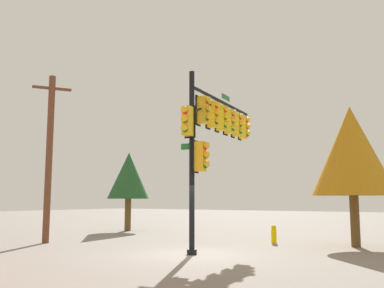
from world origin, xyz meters
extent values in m
plane|color=gray|center=(0.00, 0.00, 0.00)|extent=(120.00, 120.00, 0.00)
cylinder|color=black|center=(0.00, 0.00, 3.42)|extent=(0.20, 0.20, 6.85)
cylinder|color=black|center=(0.00, 0.00, 0.10)|extent=(0.36, 0.36, 0.20)
cylinder|color=black|center=(3.02, 0.35, 6.26)|extent=(6.06, 0.84, 0.14)
cylinder|color=black|center=(1.36, 0.16, 5.76)|extent=(2.76, 0.40, 1.08)
cube|color=yellow|center=(0.93, 0.11, 5.51)|extent=(0.37, 0.40, 1.10)
cube|color=black|center=(0.90, 0.31, 5.51)|extent=(0.44, 0.10, 1.22)
sphere|color=#FF2018|center=(0.96, -0.09, 5.85)|extent=(0.22, 0.22, 0.22)
cylinder|color=yellow|center=(0.97, -0.15, 5.90)|extent=(0.25, 0.17, 0.23)
sphere|color=#855607|center=(0.96, -0.09, 5.51)|extent=(0.22, 0.22, 0.22)
cylinder|color=yellow|center=(0.97, -0.15, 5.56)|extent=(0.25, 0.17, 0.23)
sphere|color=#0B621E|center=(0.96, -0.09, 5.17)|extent=(0.22, 0.22, 0.22)
cylinder|color=yellow|center=(0.97, -0.15, 5.22)|extent=(0.25, 0.17, 0.23)
cube|color=yellow|center=(1.86, 0.22, 5.51)|extent=(0.36, 0.40, 1.10)
cube|color=black|center=(1.83, 0.42, 5.51)|extent=(0.44, 0.09, 1.22)
sphere|color=#FF2018|center=(1.88, 0.02, 5.85)|extent=(0.22, 0.22, 0.22)
cylinder|color=yellow|center=(1.89, -0.04, 5.90)|extent=(0.25, 0.17, 0.23)
sphere|color=#855607|center=(1.88, 0.02, 5.51)|extent=(0.22, 0.22, 0.22)
cylinder|color=yellow|center=(1.89, -0.04, 5.56)|extent=(0.25, 0.17, 0.23)
sphere|color=#0B621E|center=(1.88, 0.02, 5.17)|extent=(0.22, 0.22, 0.22)
cylinder|color=yellow|center=(1.89, -0.04, 5.22)|extent=(0.25, 0.17, 0.23)
cube|color=yellow|center=(2.79, 0.32, 5.51)|extent=(0.37, 0.40, 1.10)
cube|color=black|center=(2.76, 0.52, 5.51)|extent=(0.44, 0.10, 1.22)
sphere|color=#FF2018|center=(2.82, 0.13, 5.85)|extent=(0.22, 0.22, 0.22)
cylinder|color=yellow|center=(2.82, 0.07, 5.90)|extent=(0.25, 0.17, 0.23)
sphere|color=#855607|center=(2.82, 0.13, 5.51)|extent=(0.22, 0.22, 0.22)
cylinder|color=yellow|center=(2.82, 0.07, 5.56)|extent=(0.25, 0.17, 0.23)
sphere|color=#0B621E|center=(2.82, 0.13, 5.17)|extent=(0.22, 0.22, 0.22)
cylinder|color=yellow|center=(2.82, 0.07, 5.22)|extent=(0.25, 0.17, 0.23)
cube|color=yellow|center=(3.72, 0.43, 5.51)|extent=(0.34, 0.38, 1.10)
cube|color=black|center=(3.71, 0.63, 5.51)|extent=(0.44, 0.07, 1.22)
sphere|color=#FF2018|center=(3.73, 0.23, 5.85)|extent=(0.22, 0.22, 0.22)
cylinder|color=yellow|center=(3.74, 0.17, 5.90)|extent=(0.24, 0.16, 0.23)
sphere|color=#855607|center=(3.73, 0.23, 5.51)|extent=(0.22, 0.22, 0.22)
cylinder|color=yellow|center=(3.74, 0.17, 5.56)|extent=(0.24, 0.16, 0.23)
sphere|color=#0B621E|center=(3.73, 0.23, 5.17)|extent=(0.22, 0.22, 0.22)
cylinder|color=yellow|center=(3.74, 0.17, 5.22)|extent=(0.24, 0.16, 0.23)
cube|color=yellow|center=(4.65, 0.54, 5.51)|extent=(0.37, 0.40, 1.10)
cube|color=black|center=(4.62, 0.74, 5.51)|extent=(0.44, 0.10, 1.22)
sphere|color=#FF2018|center=(4.68, 0.34, 5.85)|extent=(0.22, 0.22, 0.22)
cylinder|color=yellow|center=(4.69, 0.28, 5.90)|extent=(0.25, 0.17, 0.23)
sphere|color=#855607|center=(4.68, 0.34, 5.51)|extent=(0.22, 0.22, 0.22)
cylinder|color=yellow|center=(4.69, 0.28, 5.56)|extent=(0.25, 0.17, 0.23)
sphere|color=#0B621E|center=(4.68, 0.34, 5.17)|extent=(0.22, 0.22, 0.22)
cylinder|color=yellow|center=(4.69, 0.28, 5.22)|extent=(0.25, 0.17, 0.23)
cube|color=yellow|center=(5.58, 0.65, 5.51)|extent=(0.37, 0.40, 1.10)
cube|color=black|center=(5.55, 0.85, 5.51)|extent=(0.44, 0.11, 1.22)
sphere|color=#FF2018|center=(5.61, 0.45, 5.85)|extent=(0.22, 0.22, 0.22)
cylinder|color=yellow|center=(5.62, 0.39, 5.90)|extent=(0.25, 0.17, 0.23)
sphere|color=#855607|center=(5.61, 0.45, 5.51)|extent=(0.22, 0.22, 0.22)
cylinder|color=yellow|center=(5.62, 0.39, 5.56)|extent=(0.25, 0.17, 0.23)
sphere|color=#0B621E|center=(5.61, 0.45, 5.17)|extent=(0.22, 0.22, 0.22)
cylinder|color=yellow|center=(5.62, 0.39, 5.22)|extent=(0.25, 0.17, 0.23)
cube|color=yellow|center=(-0.35, -0.04, 4.86)|extent=(0.39, 0.36, 1.10)
cube|color=black|center=(-0.15, -0.02, 4.86)|extent=(0.09, 0.44, 1.22)
sphere|color=#FF2018|center=(-0.55, -0.06, 5.20)|extent=(0.22, 0.22, 0.22)
cylinder|color=yellow|center=(-0.61, -0.07, 5.25)|extent=(0.17, 0.25, 0.23)
sphere|color=#855607|center=(-0.55, -0.06, 4.86)|extent=(0.22, 0.22, 0.22)
cylinder|color=yellow|center=(-0.61, -0.07, 4.91)|extent=(0.17, 0.25, 0.23)
sphere|color=#0B621E|center=(-0.55, -0.06, 4.52)|extent=(0.22, 0.22, 0.22)
cylinder|color=yellow|center=(-0.61, -0.07, 4.57)|extent=(0.17, 0.25, 0.23)
cube|color=yellow|center=(0.04, -0.35, 3.56)|extent=(0.36, 0.39, 1.10)
cube|color=black|center=(0.02, -0.15, 3.56)|extent=(0.44, 0.09, 1.22)
sphere|color=#FF2018|center=(0.06, -0.55, 3.90)|extent=(0.22, 0.22, 0.22)
cylinder|color=yellow|center=(0.07, -0.61, 3.95)|extent=(0.25, 0.17, 0.23)
sphere|color=#855607|center=(0.06, -0.55, 3.56)|extent=(0.22, 0.22, 0.22)
cylinder|color=yellow|center=(0.07, -0.61, 3.61)|extent=(0.25, 0.17, 0.23)
sphere|color=#0B621E|center=(0.06, -0.55, 3.22)|extent=(0.22, 0.22, 0.22)
cylinder|color=yellow|center=(0.07, -0.61, 3.27)|extent=(0.25, 0.17, 0.23)
cube|color=white|center=(3.32, 0.39, 6.56)|extent=(0.94, 0.13, 0.26)
cube|color=#1D6E38|center=(3.32, 0.39, 6.56)|extent=(0.90, 0.13, 0.22)
cube|color=white|center=(0.00, 0.00, 3.96)|extent=(0.13, 0.94, 0.26)
cube|color=#1A7234|center=(0.00, 0.00, 3.96)|extent=(0.13, 0.90, 0.22)
cylinder|color=brown|center=(-0.25, 7.94, 3.95)|extent=(0.31, 0.31, 7.91)
cube|color=brown|center=(-0.25, 7.94, 7.31)|extent=(1.57, 1.08, 0.12)
cylinder|color=yellow|center=(5.46, -0.88, 0.33)|extent=(0.24, 0.24, 0.65)
sphere|color=#E4BA07|center=(5.46, -0.88, 0.72)|extent=(0.22, 0.22, 0.22)
cylinder|color=yellow|center=(5.61, -0.88, 0.36)|extent=(0.12, 0.10, 0.10)
cylinder|color=brown|center=(5.92, -4.37, 1.08)|extent=(0.38, 0.38, 2.16)
cone|color=#B97B18|center=(5.92, -4.37, 4.10)|extent=(3.49, 3.49, 3.88)
cylinder|color=brown|center=(7.71, 10.11, 1.02)|extent=(0.40, 0.40, 2.05)
cone|color=#235529|center=(7.71, 10.11, 3.55)|extent=(2.71, 2.71, 3.01)
camera|label=1|loc=(-13.14, -8.76, 1.98)|focal=39.83mm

